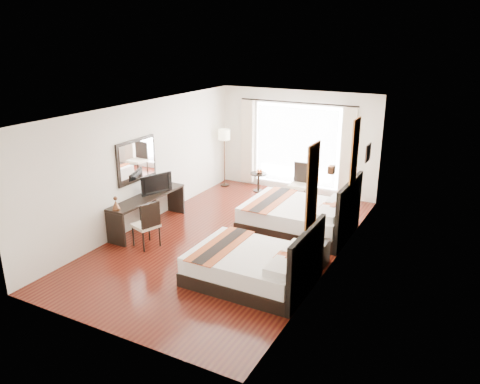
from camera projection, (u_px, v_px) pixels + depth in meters
The scene contains 29 objects.
floor at pixel (231, 240), 10.07m from camera, with size 4.50×7.50×0.01m, color #3A0E0A.
ceiling at pixel (230, 110), 9.17m from camera, with size 4.50×7.50×0.02m, color white.
wall_headboard at pixel (337, 194), 8.62m from camera, with size 0.01×7.50×2.80m, color silver.
wall_desk at pixel (144, 164), 10.61m from camera, with size 0.01×7.50×2.80m, color silver.
wall_window at pixel (297, 142), 12.75m from camera, with size 4.50×0.01×2.80m, color silver.
wall_entry at pixel (100, 247), 6.48m from camera, with size 4.50×0.01×2.80m, color silver.
window_glass at pixel (297, 146), 12.77m from camera, with size 2.40×0.02×2.20m, color white.
sheer_curtain at pixel (296, 146), 12.72m from camera, with size 2.30×0.02×2.10m, color white.
drape_left at pixel (248, 142), 13.33m from camera, with size 0.35×0.14×2.35m, color beige.
drape_right at pixel (348, 153), 12.05m from camera, with size 0.35×0.14×2.35m, color beige.
art_panel_near at pixel (312, 186), 7.30m from camera, with size 0.03×0.50×1.35m, color maroon.
art_panel_far at pixel (355, 151), 9.42m from camera, with size 0.03×0.50×1.35m, color maroon.
wall_sconce at pixel (331, 170), 8.26m from camera, with size 0.10×0.14×0.14m, color #4D2D1B.
mirror_frame at pixel (137, 160), 10.32m from camera, with size 0.04×1.25×0.95m, color black.
mirror_glass at pixel (137, 160), 10.31m from camera, with size 0.01×1.12×0.82m, color white.
bed_near at pixel (255, 266), 8.27m from camera, with size 2.13×1.66×1.20m.
bed_far at pixel (301, 216), 10.42m from camera, with size 2.33×1.82×1.32m.
nightstand at pixel (316, 253), 8.89m from camera, with size 0.41×0.50×0.48m, color black.
table_lamp at pixel (318, 227), 8.86m from camera, with size 0.21×0.21×0.34m.
vase at pixel (312, 241), 8.66m from camera, with size 0.12×0.12×0.12m, color black.
console_desk at pixel (148, 212), 10.59m from camera, with size 0.50×2.20×0.76m, color black.
television at pixel (155, 183), 10.62m from camera, with size 0.79×0.10×0.45m, color black.
bronze_figurine at pixel (116, 204), 9.59m from camera, with size 0.17×0.17×0.26m, color #4D2D1B, non-canonical shape.
desk_chair at pixel (147, 233), 9.65m from camera, with size 0.59×0.59×1.00m.
floor_lamp at pixel (224, 138), 13.18m from camera, with size 0.33×0.33×1.65m.
side_table at pixel (258, 182), 13.05m from camera, with size 0.46×0.46×0.53m, color black.
fruit_bowl at pixel (259, 173), 12.92m from camera, with size 0.20×0.20×0.05m, color #443118.
window_chair at pixel (299, 191), 12.13m from camera, with size 0.51×0.51×1.05m.
jute_rug at pixel (278, 209), 11.80m from camera, with size 1.36×0.92×0.01m, color tan.
Camera 1 is at (4.48, -8.04, 4.21)m, focal length 35.00 mm.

